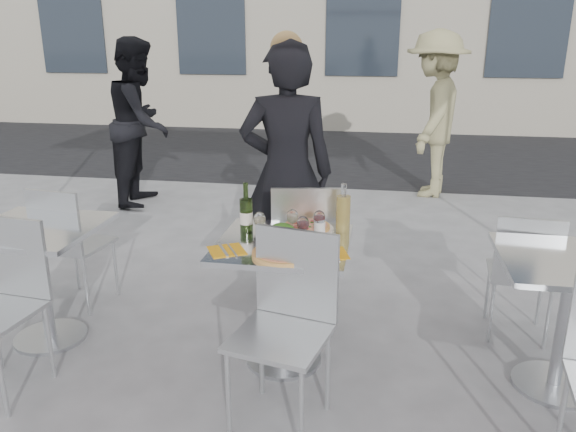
% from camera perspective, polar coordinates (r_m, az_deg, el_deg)
% --- Properties ---
extents(ground, '(80.00, 80.00, 0.00)m').
position_cam_1_polar(ground, '(3.42, -0.44, -14.46)').
color(ground, slate).
extents(street_asphalt, '(24.00, 5.00, 0.00)m').
position_cam_1_polar(street_asphalt, '(9.54, 6.57, 6.60)').
color(street_asphalt, black).
rests_on(street_asphalt, ground).
extents(main_table, '(0.72, 0.72, 0.75)m').
position_cam_1_polar(main_table, '(3.17, -0.47, -6.18)').
color(main_table, '#B7BABF').
rests_on(main_table, ground).
extents(side_table_left, '(0.72, 0.72, 0.75)m').
position_cam_1_polar(side_table_left, '(3.72, -23.90, -4.05)').
color(side_table_left, '#B7BABF').
rests_on(side_table_left, ground).
extents(side_table_right, '(0.72, 0.72, 0.75)m').
position_cam_1_polar(side_table_right, '(3.28, 26.56, -7.35)').
color(side_table_right, '#B7BABF').
rests_on(side_table_right, ground).
extents(chair_far, '(0.50, 0.51, 0.95)m').
position_cam_1_polar(chair_far, '(3.62, 1.81, -2.63)').
color(chair_far, silver).
rests_on(chair_far, ground).
extents(chair_near, '(0.51, 0.52, 0.94)m').
position_cam_1_polar(chair_near, '(2.74, -0.04, -9.72)').
color(chair_near, silver).
rests_on(chair_near, ground).
extents(side_chair_lfar, '(0.45, 0.46, 0.88)m').
position_cam_1_polar(side_chair_lfar, '(4.10, -21.51, -2.09)').
color(side_chair_lfar, silver).
rests_on(side_chair_lfar, ground).
extents(side_chair_lnear, '(0.46, 0.47, 0.92)m').
position_cam_1_polar(side_chair_lnear, '(3.35, -26.99, -6.82)').
color(side_chair_lnear, silver).
rests_on(side_chair_lnear, ground).
extents(side_chair_rfar, '(0.41, 0.42, 0.83)m').
position_cam_1_polar(side_chair_rfar, '(3.70, 22.82, -4.82)').
color(side_chair_rfar, silver).
rests_on(side_chair_rfar, ground).
extents(woman_diner, '(0.72, 0.53, 1.81)m').
position_cam_1_polar(woman_diner, '(3.96, -0.14, 4.37)').
color(woman_diner, black).
rests_on(woman_diner, ground).
extents(pedestrian_a, '(0.79, 0.96, 1.83)m').
position_cam_1_polar(pedestrian_a, '(6.54, -14.76, 9.18)').
color(pedestrian_a, black).
rests_on(pedestrian_a, ground).
extents(pedestrian_b, '(0.95, 1.36, 1.92)m').
position_cam_1_polar(pedestrian_b, '(6.86, 14.59, 9.93)').
color(pedestrian_b, '#989062').
rests_on(pedestrian_b, ground).
extents(pizza_near, '(0.34, 0.34, 0.02)m').
position_cam_1_polar(pizza_near, '(2.90, -0.33, -3.78)').
color(pizza_near, '#E0A557').
rests_on(pizza_near, main_table).
extents(pizza_far, '(0.31, 0.31, 0.03)m').
position_cam_1_polar(pizza_far, '(3.27, 1.93, -1.16)').
color(pizza_far, white).
rests_on(pizza_far, main_table).
extents(salad_plate, '(0.22, 0.22, 0.09)m').
position_cam_1_polar(salad_plate, '(3.12, -0.62, -1.67)').
color(salad_plate, white).
rests_on(salad_plate, main_table).
extents(wine_bottle, '(0.07, 0.08, 0.29)m').
position_cam_1_polar(wine_bottle, '(3.20, -4.27, 0.23)').
color(wine_bottle, '#334D1D').
rests_on(wine_bottle, main_table).
extents(carafe, '(0.08, 0.08, 0.29)m').
position_cam_1_polar(carafe, '(3.20, 5.63, 0.28)').
color(carafe, tan).
rests_on(carafe, main_table).
extents(sugar_shaker, '(0.06, 0.06, 0.11)m').
position_cam_1_polar(sugar_shaker, '(3.15, 3.22, -1.22)').
color(sugar_shaker, white).
rests_on(sugar_shaker, main_table).
extents(wineglass_white_a, '(0.07, 0.07, 0.16)m').
position_cam_1_polar(wineglass_white_a, '(3.10, -2.92, -0.44)').
color(wineglass_white_a, white).
rests_on(wineglass_white_a, main_table).
extents(wineglass_white_b, '(0.07, 0.07, 0.16)m').
position_cam_1_polar(wineglass_white_b, '(3.14, 0.45, -0.15)').
color(wineglass_white_b, white).
rests_on(wineglass_white_b, main_table).
extents(wineglass_red_a, '(0.07, 0.07, 0.16)m').
position_cam_1_polar(wineglass_red_a, '(3.02, 1.53, -0.87)').
color(wineglass_red_a, white).
rests_on(wineglass_red_a, main_table).
extents(wineglass_red_b, '(0.07, 0.07, 0.16)m').
position_cam_1_polar(wineglass_red_b, '(3.12, 3.19, -0.27)').
color(wineglass_red_b, white).
rests_on(wineglass_red_b, main_table).
extents(napkin_left, '(0.25, 0.25, 0.01)m').
position_cam_1_polar(napkin_left, '(2.98, -6.26, -3.46)').
color(napkin_left, '#FFAE16').
rests_on(napkin_left, main_table).
extents(napkin_right, '(0.23, 0.23, 0.01)m').
position_cam_1_polar(napkin_right, '(2.92, 4.25, -3.80)').
color(napkin_right, '#FFAE16').
rests_on(napkin_right, main_table).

